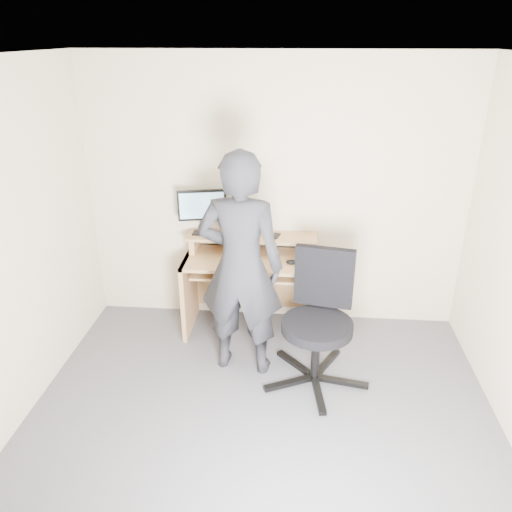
% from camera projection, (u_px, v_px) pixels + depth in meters
% --- Properties ---
extents(ground, '(3.50, 3.50, 0.00)m').
position_uv_depth(ground, '(258.00, 441.00, 3.50)').
color(ground, '#59585D').
rests_on(ground, ground).
extents(back_wall, '(3.50, 0.02, 2.50)m').
position_uv_depth(back_wall, '(275.00, 196.00, 4.58)').
color(back_wall, beige).
rests_on(back_wall, ground).
extents(ceiling, '(3.50, 3.50, 0.02)m').
position_uv_depth(ceiling, '(259.00, 59.00, 2.48)').
color(ceiling, white).
rests_on(ceiling, back_wall).
extents(desk, '(1.20, 0.60, 0.91)m').
position_uv_depth(desk, '(251.00, 274.00, 4.68)').
color(desk, tan).
rests_on(desk, ground).
extents(monitor, '(0.44, 0.13, 0.42)m').
position_uv_depth(monitor, '(202.00, 208.00, 4.53)').
color(monitor, black).
rests_on(monitor, desk).
extents(external_drive, '(0.11, 0.15, 0.20)m').
position_uv_depth(external_drive, '(241.00, 224.00, 4.59)').
color(external_drive, black).
rests_on(external_drive, desk).
extents(travel_mug, '(0.09, 0.09, 0.17)m').
position_uv_depth(travel_mug, '(267.00, 227.00, 4.55)').
color(travel_mug, silver).
rests_on(travel_mug, desk).
extents(smartphone, '(0.10, 0.14, 0.01)m').
position_uv_depth(smartphone, '(275.00, 236.00, 4.58)').
color(smartphone, black).
rests_on(smartphone, desk).
extents(charger, '(0.05, 0.04, 0.03)m').
position_uv_depth(charger, '(225.00, 236.00, 4.54)').
color(charger, black).
rests_on(charger, desk).
extents(headphones, '(0.17, 0.17, 0.06)m').
position_uv_depth(headphones, '(242.00, 231.00, 4.68)').
color(headphones, silver).
rests_on(headphones, desk).
extents(keyboard, '(0.48, 0.22, 0.03)m').
position_uv_depth(keyboard, '(250.00, 270.00, 4.48)').
color(keyboard, black).
rests_on(keyboard, desk).
extents(mouse, '(0.11, 0.08, 0.04)m').
position_uv_depth(mouse, '(291.00, 262.00, 4.40)').
color(mouse, black).
rests_on(mouse, desk).
extents(office_chair, '(0.84, 0.84, 1.07)m').
position_uv_depth(office_chair, '(319.00, 315.00, 3.93)').
color(office_chair, black).
rests_on(office_chair, ground).
extents(person, '(0.73, 0.52, 1.87)m').
position_uv_depth(person, '(241.00, 267.00, 3.93)').
color(person, black).
rests_on(person, ground).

